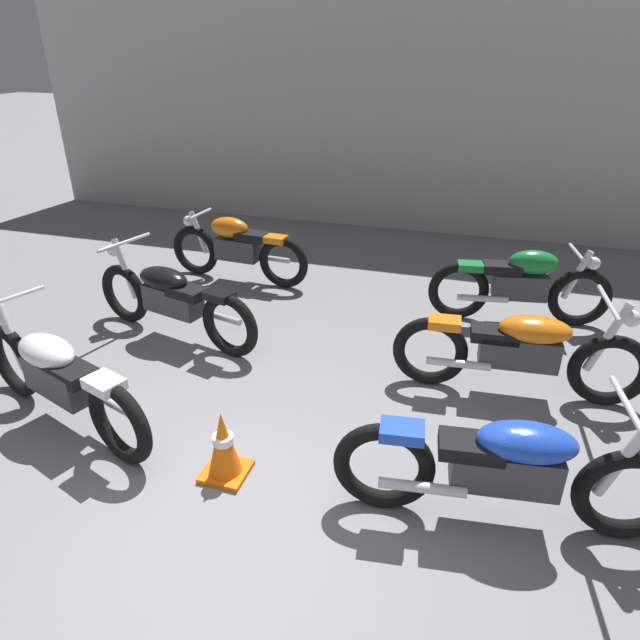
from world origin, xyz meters
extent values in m
plane|color=gray|center=(0.00, 0.00, 0.00)|extent=(60.00, 60.00, 0.00)
cube|color=#B2B2AD|center=(0.00, 6.97, 1.80)|extent=(13.41, 0.24, 3.60)
torus|color=black|center=(-2.45, 0.93, 0.34)|extent=(0.67, 0.32, 0.67)
torus|color=black|center=(-1.03, 0.45, 0.34)|extent=(0.67, 0.32, 0.67)
cylinder|color=silver|center=(-2.37, 0.90, 0.65)|extent=(0.28, 0.15, 0.66)
cube|color=#38383D|center=(-1.74, 0.69, 0.44)|extent=(0.70, 0.44, 0.28)
ellipsoid|color=white|center=(-1.83, 0.72, 0.66)|extent=(0.67, 0.49, 0.22)
cube|color=black|center=(-1.53, 0.62, 0.57)|extent=(0.46, 0.35, 0.10)
cube|color=white|center=(-1.12, 0.48, 0.64)|extent=(0.33, 0.28, 0.08)
cylinder|color=silver|center=(-2.32, 0.89, 0.96)|extent=(0.25, 0.66, 0.04)
cylinder|color=silver|center=(-1.22, 0.66, 0.32)|extent=(0.54, 0.24, 0.07)
torus|color=black|center=(-2.40, 2.47, 0.34)|extent=(0.68, 0.27, 0.67)
torus|color=black|center=(-0.94, 2.11, 0.34)|extent=(0.68, 0.27, 0.67)
cylinder|color=silver|center=(-2.32, 2.45, 0.65)|extent=(0.28, 0.13, 0.66)
cube|color=#38383D|center=(-1.67, 2.29, 0.44)|extent=(0.70, 0.39, 0.28)
ellipsoid|color=black|center=(-1.77, 2.32, 0.66)|extent=(0.66, 0.45, 0.22)
cube|color=black|center=(-1.46, 2.24, 0.57)|extent=(0.45, 0.33, 0.10)
cube|color=black|center=(-1.04, 2.14, 0.64)|extent=(0.32, 0.26, 0.08)
cylinder|color=silver|center=(-2.26, 2.44, 0.96)|extent=(0.20, 0.67, 0.04)
sphere|color=white|center=(-2.46, 2.49, 0.84)|extent=(0.14, 0.14, 0.14)
cylinder|color=silver|center=(-1.15, 2.30, 0.32)|extent=(0.55, 0.20, 0.07)
torus|color=black|center=(-2.35, 4.00, 0.34)|extent=(0.68, 0.15, 0.67)
torus|color=black|center=(-1.06, 3.91, 0.34)|extent=(0.68, 0.15, 0.67)
cylinder|color=silver|center=(-2.27, 3.99, 0.59)|extent=(0.25, 0.09, 0.56)
cube|color=#38383D|center=(-1.71, 3.96, 0.44)|extent=(0.59, 0.28, 0.28)
ellipsoid|color=orange|center=(-1.81, 3.96, 0.72)|extent=(0.54, 0.31, 0.26)
cube|color=black|center=(-1.49, 3.94, 0.64)|extent=(0.42, 0.27, 0.10)
cube|color=orange|center=(-1.16, 3.92, 0.64)|extent=(0.29, 0.22, 0.08)
cylinder|color=silver|center=(-2.21, 3.99, 0.85)|extent=(0.07, 0.48, 0.04)
sphere|color=white|center=(-2.41, 4.00, 0.73)|extent=(0.14, 0.14, 0.14)
cylinder|color=silver|center=(-1.30, 4.06, 0.32)|extent=(0.55, 0.11, 0.07)
torus|color=black|center=(2.40, 0.76, 0.34)|extent=(0.68, 0.20, 0.67)
torus|color=black|center=(0.91, 0.57, 0.34)|extent=(0.68, 0.20, 0.67)
cylinder|color=silver|center=(2.32, 0.75, 0.65)|extent=(0.28, 0.10, 0.66)
cube|color=#38383D|center=(1.65, 0.66, 0.44)|extent=(0.69, 0.32, 0.28)
ellipsoid|color=blue|center=(1.75, 0.68, 0.66)|extent=(0.64, 0.39, 0.22)
cube|color=black|center=(1.43, 0.64, 0.57)|extent=(0.43, 0.29, 0.10)
cube|color=blue|center=(1.01, 0.58, 0.64)|extent=(0.30, 0.23, 0.08)
cylinder|color=silver|center=(2.26, 0.74, 0.96)|extent=(0.12, 0.68, 0.04)
cylinder|color=silver|center=(1.17, 0.47, 0.32)|extent=(0.55, 0.14, 0.07)
torus|color=black|center=(2.50, 2.30, 0.34)|extent=(0.68, 0.16, 0.67)
torus|color=black|center=(1.01, 2.18, 0.34)|extent=(0.68, 0.16, 0.67)
cylinder|color=silver|center=(2.42, 2.30, 0.65)|extent=(0.28, 0.09, 0.66)
cube|color=#38383D|center=(1.75, 2.24, 0.44)|extent=(0.68, 0.29, 0.28)
ellipsoid|color=orange|center=(1.85, 2.25, 0.66)|extent=(0.62, 0.37, 0.22)
cube|color=black|center=(1.54, 2.23, 0.57)|extent=(0.42, 0.27, 0.10)
cube|color=orange|center=(1.11, 2.19, 0.64)|extent=(0.30, 0.22, 0.08)
cylinder|color=silver|center=(2.36, 2.29, 0.96)|extent=(0.09, 0.68, 0.04)
sphere|color=white|center=(2.56, 2.31, 0.84)|extent=(0.14, 0.14, 0.14)
cylinder|color=silver|center=(1.27, 2.07, 0.32)|extent=(0.55, 0.11, 0.07)
torus|color=black|center=(2.42, 3.86, 0.34)|extent=(0.68, 0.22, 0.67)
torus|color=black|center=(1.14, 3.65, 0.34)|extent=(0.68, 0.22, 0.67)
cylinder|color=silver|center=(2.35, 3.85, 0.59)|extent=(0.25, 0.11, 0.56)
cube|color=#38383D|center=(1.78, 3.76, 0.44)|extent=(0.60, 0.33, 0.28)
ellipsoid|color=#197F33|center=(1.88, 3.78, 0.72)|extent=(0.56, 0.36, 0.26)
cube|color=black|center=(1.57, 3.72, 0.64)|extent=(0.43, 0.30, 0.10)
cube|color=#197F33|center=(1.24, 3.67, 0.64)|extent=(0.31, 0.24, 0.08)
cylinder|color=silver|center=(2.29, 3.84, 0.85)|extent=(0.11, 0.48, 0.04)
sphere|color=white|center=(2.48, 3.87, 0.73)|extent=(0.14, 0.14, 0.14)
cylinder|color=silver|center=(1.41, 3.57, 0.32)|extent=(0.55, 0.16, 0.07)
cube|color=orange|center=(-0.23, 0.53, 0.02)|extent=(0.32, 0.32, 0.04)
cone|color=orange|center=(-0.23, 0.53, 0.29)|extent=(0.24, 0.24, 0.50)
cylinder|color=white|center=(-0.23, 0.53, 0.32)|extent=(0.15, 0.15, 0.06)
camera|label=1|loc=(1.34, -2.22, 2.80)|focal=30.85mm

